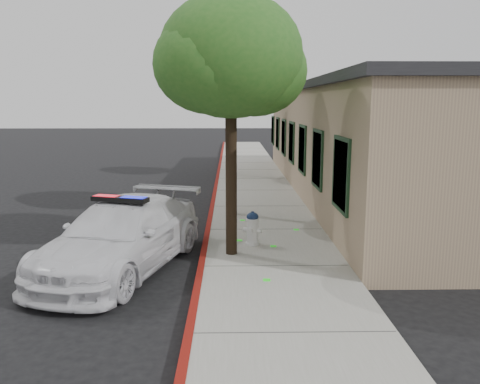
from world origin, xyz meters
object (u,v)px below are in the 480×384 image
Objects in this scene: clapboard_building at (385,140)px; fire_hydrant at (252,228)px; street_tree_far at (234,95)px; street_tree_near at (231,62)px; street_tree_mid at (231,72)px; police_car at (122,236)px.

clapboard_building is 25.47× the size of fire_hydrant.
clapboard_building is 4.17× the size of street_tree_far.
street_tree_far is at bearing 113.89° from fire_hydrant.
street_tree_near reaches higher than fire_hydrant.
street_tree_far is (-0.38, 11.62, 3.35)m from fire_hydrant.
street_tree_near is at bearing -89.89° from street_tree_mid.
clapboard_building is 3.81× the size of police_car.
street_tree_far reaches higher than fire_hydrant.
clapboard_building is 3.68× the size of street_tree_near.
fire_hydrant is 0.16× the size of street_tree_far.
fire_hydrant is (2.85, 1.27, -0.18)m from police_car.
clapboard_building is 3.67× the size of street_tree_mid.
street_tree_mid is at bearing -145.89° from clapboard_building.
street_tree_near is at bearing -90.56° from street_tree_far.
fire_hydrant is at bearing -126.38° from clapboard_building.
fire_hydrant is 3.91m from street_tree_near.
fire_hydrant is 0.14× the size of street_tree_mid.
street_tree_mid reaches higher than street_tree_far.
street_tree_far is at bearing 89.44° from street_tree_near.
street_tree_mid is (-5.99, -4.06, 2.32)m from clapboard_building.
clapboard_building is 7.60m from street_tree_mid.
clapboard_building is 10.35m from street_tree_near.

